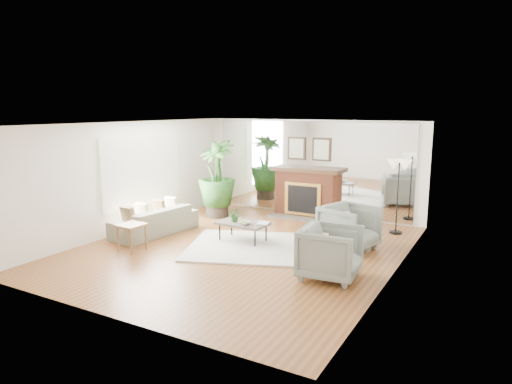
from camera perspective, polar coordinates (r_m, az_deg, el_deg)
The scene contains 18 objects.
ground at distance 9.28m, azimuth -1.82°, elevation -7.09°, with size 7.00×7.00×0.00m, color brown.
wall_left at distance 10.81m, azimuth -15.59°, elevation 1.84°, with size 0.02×7.00×2.50m, color white.
wall_right at distance 7.90m, azimuth 17.08°, elevation -1.32°, with size 0.02×7.00×2.50m, color white.
wall_back at distance 12.08m, azimuth 6.70°, elevation 3.03°, with size 6.00×0.02×2.50m, color white.
mirror_panel at distance 12.06m, azimuth 6.66°, elevation 3.02°, with size 5.40×0.04×2.40m, color silver.
window_panel at distance 11.06m, azimuth -14.05°, elevation 2.63°, with size 0.04×2.40×1.50m, color #B2E09E.
fireplace at distance 11.96m, azimuth 6.21°, elevation 0.10°, with size 1.85×0.83×2.05m.
area_rug at distance 9.32m, azimuth 1.16°, elevation -6.90°, with size 3.08×2.20×0.03m, color silver.
coffee_table at distance 9.64m, azimuth -1.67°, elevation -4.02°, with size 1.09×0.67×0.42m.
sofa at distance 10.52m, azimuth -12.52°, elevation -3.53°, with size 2.05×0.80×0.60m, color slate.
armchair_back at distance 9.35m, azimuth 11.56°, elevation -4.33°, with size 0.95×0.98×0.89m, color slate.
armchair_front at distance 7.73m, azimuth 9.28°, elevation -7.48°, with size 0.93×0.96×0.88m, color slate.
side_table at distance 9.36m, azimuth -15.31°, elevation -4.41°, with size 0.51×0.51×0.54m.
potted_ficus at distance 11.82m, azimuth -4.94°, elevation 1.98°, with size 1.05×1.05×1.99m.
floor_lamp at distance 10.58m, azimuth 17.45°, elevation 2.58°, with size 0.55×0.30×1.68m.
tabletop_plant at distance 9.69m, azimuth -2.65°, elevation -2.83°, with size 0.27×0.23×0.30m, color #356926.
fruit_bowl at distance 9.46m, azimuth -1.44°, elevation -3.89°, with size 0.24×0.24×0.06m, color brown.
book at distance 9.54m, azimuth 0.21°, elevation -3.88°, with size 0.23×0.32×0.02m, color brown.
Camera 1 is at (4.56, -7.58, 2.80)m, focal length 32.00 mm.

